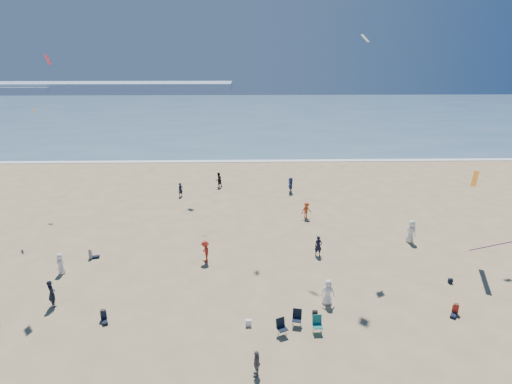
{
  "coord_description": "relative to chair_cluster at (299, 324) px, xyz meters",
  "views": [
    {
      "loc": [
        1.53,
        -11.79,
        14.87
      ],
      "look_at": [
        2.0,
        8.0,
        8.03
      ],
      "focal_mm": 28.0,
      "sensor_mm": 36.0,
      "label": 1
    }
  ],
  "objects": [
    {
      "name": "ocean",
      "position": [
        -4.4,
        88.07,
        -0.47
      ],
      "size": [
        220.0,
        100.0,
        0.06
      ],
      "primitive_type": "cube",
      "color": "#476B84",
      "rests_on": "ground"
    },
    {
      "name": "surf_line",
      "position": [
        -4.4,
        38.07,
        -0.46
      ],
      "size": [
        220.0,
        1.2,
        0.08
      ],
      "primitive_type": "cube",
      "color": "white",
      "rests_on": "ground"
    },
    {
      "name": "headland_far",
      "position": [
        -64.4,
        163.07,
        1.1
      ],
      "size": [
        110.0,
        20.0,
        3.2
      ],
      "primitive_type": "cube",
      "color": "#7A8EA8",
      "rests_on": "ground"
    },
    {
      "name": "headland_near",
      "position": [
        -104.4,
        158.07,
        0.5
      ],
      "size": [
        40.0,
        14.0,
        2.0
      ],
      "primitive_type": "cube",
      "color": "#7A8EA8",
      "rests_on": "ground"
    },
    {
      "name": "standing_flyers",
      "position": [
        0.08,
        9.77,
        0.36
      ],
      "size": [
        32.89,
        39.27,
        1.94
      ],
      "color": "#BA401A",
      "rests_on": "ground"
    },
    {
      "name": "seated_group",
      "position": [
        -3.36,
        -2.01,
        -0.08
      ],
      "size": [
        25.52,
        23.78,
        0.84
      ],
      "color": "white",
      "rests_on": "ground"
    },
    {
      "name": "chair_cluster",
      "position": [
        0.0,
        0.0,
        0.0
      ],
      "size": [
        2.71,
        1.55,
        1.0
      ],
      "color": "black",
      "rests_on": "ground"
    },
    {
      "name": "white_tote",
      "position": [
        -2.84,
        0.58,
        -0.3
      ],
      "size": [
        0.35,
        0.2,
        0.4
      ],
      "primitive_type": "cube",
      "color": "white",
      "rests_on": "ground"
    },
    {
      "name": "black_backpack",
      "position": [
        1.14,
        1.33,
        -0.31
      ],
      "size": [
        0.3,
        0.22,
        0.38
      ],
      "primitive_type": "cube",
      "color": "black",
      "rests_on": "ground"
    },
    {
      "name": "navy_bag",
      "position": [
        11.03,
        4.79,
        -0.33
      ],
      "size": [
        0.28,
        0.18,
        0.34
      ],
      "primitive_type": "cube",
      "color": "black",
      "rests_on": "ground"
    },
    {
      "name": "kites_aloft",
      "position": [
        4.97,
        6.31,
        13.52
      ],
      "size": [
        40.77,
        39.71,
        25.96
      ],
      "color": "yellow",
      "rests_on": "ground"
    }
  ]
}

